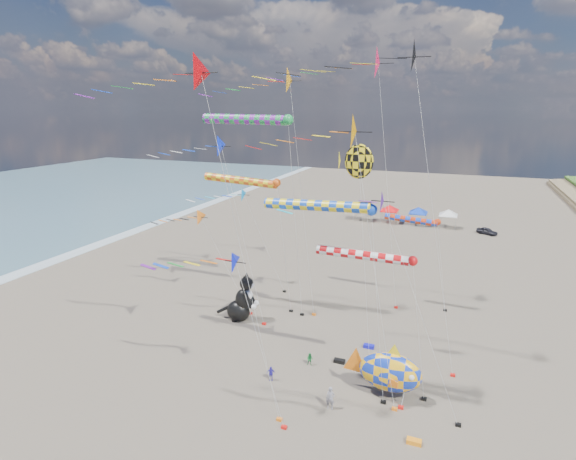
% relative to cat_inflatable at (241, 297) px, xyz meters
% --- Properties ---
extents(ground, '(260.00, 260.00, 0.00)m').
position_rel_cat_inflatable_xyz_m(ground, '(8.34, -15.76, -2.40)').
color(ground, brown).
rests_on(ground, ground).
extents(delta_kite_0, '(11.52, 2.21, 17.85)m').
position_rel_cat_inflatable_xyz_m(delta_kite_0, '(-2.22, -0.18, 14.04)').
color(delta_kite_0, '#0D28DA').
rests_on(delta_kite_0, ground).
extents(delta_kite_1, '(11.14, 1.63, 15.32)m').
position_rel_cat_inflatable_xyz_m(delta_kite_1, '(14.28, -8.59, 11.66)').
color(delta_kite_1, '#461788').
rests_on(delta_kite_1, ground).
extents(delta_kite_2, '(10.36, 1.60, 11.69)m').
position_rel_cat_inflatable_xyz_m(delta_kite_2, '(4.58, -12.90, 8.04)').
color(delta_kite_2, '#0C1ADC').
rests_on(delta_kite_2, ground).
extents(delta_kite_3, '(11.28, 1.72, 11.55)m').
position_rel_cat_inflatable_xyz_m(delta_kite_3, '(-4.14, 7.87, 7.87)').
color(delta_kite_3, '#0E8DE1').
rests_on(delta_kite_3, ground).
extents(delta_kite_4, '(13.01, 2.30, 23.14)m').
position_rel_cat_inflatable_xyz_m(delta_kite_4, '(3.62, -12.31, 19.28)').
color(delta_kite_4, '#C1060B').
rests_on(delta_kite_4, ground).
extents(delta_kite_5, '(13.59, 3.31, 25.88)m').
position_rel_cat_inflatable_xyz_m(delta_kite_5, '(10.73, 8.14, 21.62)').
color(delta_kite_5, '#D91A4B').
rests_on(delta_kite_5, ground).
extents(delta_kite_6, '(9.97, 1.83, 10.54)m').
position_rel_cat_inflatable_xyz_m(delta_kite_6, '(-4.60, 1.40, 6.87)').
color(delta_kite_6, orange).
rests_on(delta_kite_6, ground).
extents(delta_kite_7, '(10.19, 2.42, 19.90)m').
position_rel_cat_inflatable_xyz_m(delta_kite_7, '(12.47, -8.45, 16.04)').
color(delta_kite_7, orange).
rests_on(delta_kite_7, ground).
extents(delta_kite_8, '(16.04, 2.53, 24.81)m').
position_rel_cat_inflatable_xyz_m(delta_kite_8, '(13.89, -2.73, 20.82)').
color(delta_kite_8, black).
rests_on(delta_kite_8, ground).
extents(delta_kite_9, '(12.31, 2.59, 23.81)m').
position_rel_cat_inflatable_xyz_m(delta_kite_9, '(2.49, 3.47, 19.85)').
color(delta_kite_9, orange).
rests_on(delta_kite_9, ground).
extents(windsock_0, '(6.84, 0.66, 9.59)m').
position_rel_cat_inflatable_xyz_m(windsock_0, '(14.85, 9.26, 6.78)').
color(windsock_0, red).
rests_on(windsock_0, ground).
extents(windsock_1, '(10.21, 0.97, 19.51)m').
position_rel_cat_inflatable_xyz_m(windsock_1, '(-0.02, 3.03, 16.57)').
color(windsock_1, green).
rests_on(windsock_1, ground).
extents(windsock_2, '(9.38, 0.81, 13.57)m').
position_rel_cat_inflatable_xyz_m(windsock_2, '(-0.98, 3.40, 10.72)').
color(windsock_2, '#E45413').
rests_on(windsock_2, ground).
extents(windsock_3, '(9.09, 0.76, 14.18)m').
position_rel_cat_inflatable_xyz_m(windsock_3, '(10.42, -7.99, 11.34)').
color(windsock_3, blue).
rests_on(windsock_3, ground).
extents(windsock_4, '(8.28, 0.68, 10.60)m').
position_rel_cat_inflatable_xyz_m(windsock_4, '(13.42, -6.59, 7.79)').
color(windsock_4, red).
rests_on(windsock_4, ground).
extents(angelfish_kite, '(3.74, 3.02, 17.45)m').
position_rel_cat_inflatable_xyz_m(angelfish_kite, '(11.30, -2.06, 13.60)').
color(angelfish_kite, yellow).
rests_on(angelfish_kite, ground).
extents(cat_inflatable, '(3.79, 2.32, 4.80)m').
position_rel_cat_inflatable_xyz_m(cat_inflatable, '(0.00, 0.00, 0.00)').
color(cat_inflatable, black).
rests_on(cat_inflatable, ground).
extents(fish_inflatable, '(5.91, 2.21, 4.28)m').
position_rel_cat_inflatable_xyz_m(fish_inflatable, '(15.39, -7.13, -0.38)').
color(fish_inflatable, '#1332BB').
rests_on(fish_inflatable, ground).
extents(person_adult, '(0.64, 0.46, 1.65)m').
position_rel_cat_inflatable_xyz_m(person_adult, '(11.90, -9.90, -1.58)').
color(person_adult, gray).
rests_on(person_adult, ground).
extents(child_green, '(0.55, 0.45, 1.05)m').
position_rel_cat_inflatable_xyz_m(child_green, '(8.86, -5.23, -1.88)').
color(child_green, '#1A7532').
rests_on(child_green, ground).
extents(child_blue, '(0.74, 0.52, 1.16)m').
position_rel_cat_inflatable_xyz_m(child_blue, '(6.75, -8.29, -1.82)').
color(child_blue, '#2E22BD').
rests_on(child_blue, ground).
extents(kite_bag_0, '(0.90, 0.44, 0.30)m').
position_rel_cat_inflatable_xyz_m(kite_bag_0, '(12.76, -0.84, -2.25)').
color(kite_bag_0, '#1213BD').
rests_on(kite_bag_0, ground).
extents(kite_bag_1, '(0.90, 0.44, 0.30)m').
position_rel_cat_inflatable_xyz_m(kite_bag_1, '(17.66, -11.26, -2.25)').
color(kite_bag_1, orange).
rests_on(kite_bag_1, ground).
extents(kite_bag_2, '(0.90, 0.44, 0.30)m').
position_rel_cat_inflatable_xyz_m(kite_bag_2, '(11.00, -4.04, -2.25)').
color(kite_bag_2, black).
rests_on(kite_bag_2, ground).
extents(tent_row, '(19.20, 4.20, 3.80)m').
position_rel_cat_inflatable_xyz_m(tent_row, '(9.84, 44.24, 0.75)').
color(tent_row, white).
rests_on(tent_row, ground).
extents(parked_car, '(3.53, 2.76, 1.12)m').
position_rel_cat_inflatable_xyz_m(parked_car, '(23.60, 42.24, -1.84)').
color(parked_car, '#26262D').
rests_on(parked_car, ground).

